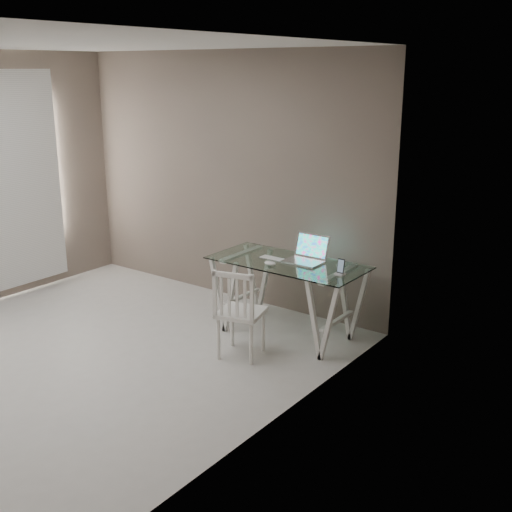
{
  "coord_description": "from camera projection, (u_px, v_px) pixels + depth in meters",
  "views": [
    {
      "loc": [
        4.4,
        -3.19,
        2.51
      ],
      "look_at": [
        1.05,
        1.36,
        0.85
      ],
      "focal_mm": 45.0,
      "sensor_mm": 36.0,
      "label": 1
    }
  ],
  "objects": [
    {
      "name": "desk",
      "position": [
        287.0,
        298.0,
        6.16
      ],
      "size": [
        1.5,
        0.7,
        0.75
      ],
      "color": "silver",
      "rests_on": "ground"
    },
    {
      "name": "laptop",
      "position": [
        307.0,
        255.0,
        6.08
      ],
      "size": [
        0.35,
        0.32,
        0.24
      ],
      "color": "silver",
      "rests_on": "desk"
    },
    {
      "name": "chair",
      "position": [
        238.0,
        310.0,
        5.64
      ],
      "size": [
        0.47,
        0.47,
        0.84
      ],
      "rotation": [
        0.0,
        0.0,
        0.27
      ],
      "color": "white",
      "rests_on": "ground"
    },
    {
      "name": "keyboard",
      "position": [
        272.0,
        258.0,
        6.16
      ],
      "size": [
        0.26,
        0.11,
        0.01
      ],
      "primitive_type": "cube",
      "color": "silver",
      "rests_on": "desk"
    },
    {
      "name": "room",
      "position": [
        49.0,
        169.0,
        5.24
      ],
      "size": [
        4.5,
        4.52,
        2.71
      ],
      "color": "#B5B3AE",
      "rests_on": "ground"
    },
    {
      "name": "mouse",
      "position": [
        270.0,
        263.0,
        5.96
      ],
      "size": [
        0.12,
        0.07,
        0.04
      ],
      "primitive_type": "ellipsoid",
      "color": "white",
      "rests_on": "desk"
    },
    {
      "name": "phone_dock",
      "position": [
        340.0,
        271.0,
        5.67
      ],
      "size": [
        0.08,
        0.08,
        0.14
      ],
      "color": "white",
      "rests_on": "desk"
    }
  ]
}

